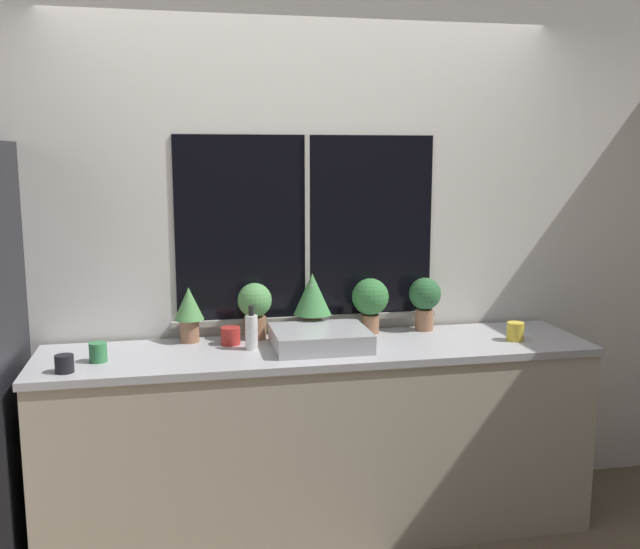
% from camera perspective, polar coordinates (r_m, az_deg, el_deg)
% --- Properties ---
extents(wall_back, '(8.00, 0.09, 2.70)m').
position_cam_1_polar(wall_back, '(3.67, -1.14, 1.97)').
color(wall_back, silver).
rests_on(wall_back, ground_plane).
extents(wall_right, '(0.06, 7.00, 2.70)m').
position_cam_1_polar(wall_right, '(5.35, 22.21, 3.64)').
color(wall_right, silver).
rests_on(wall_right, ground_plane).
extents(counter, '(2.63, 0.60, 0.93)m').
position_cam_1_polar(counter, '(3.56, -0.02, -13.05)').
color(counter, '#B2A893').
rests_on(counter, ground_plane).
extents(sink, '(0.45, 0.42, 0.27)m').
position_cam_1_polar(sink, '(3.39, 0.05, -5.10)').
color(sink, '#ADADB2').
rests_on(sink, counter).
extents(potted_plant_far_left, '(0.14, 0.14, 0.27)m').
position_cam_1_polar(potted_plant_far_left, '(3.52, -10.44, -2.78)').
color(potted_plant_far_left, '#9E6B4C').
rests_on(potted_plant_far_left, counter).
extents(potted_plant_left, '(0.17, 0.17, 0.28)m').
position_cam_1_polar(potted_plant_left, '(3.54, -5.24, -2.54)').
color(potted_plant_left, '#9E6B4C').
rests_on(potted_plant_left, counter).
extents(potted_plant_center, '(0.19, 0.19, 0.32)m').
position_cam_1_polar(potted_plant_center, '(3.57, -0.63, -1.84)').
color(potted_plant_center, '#9E6B4C').
rests_on(potted_plant_center, counter).
extents(potted_plant_right, '(0.19, 0.19, 0.28)m').
position_cam_1_polar(potted_plant_right, '(3.65, 4.04, -2.02)').
color(potted_plant_right, '#9E6B4C').
rests_on(potted_plant_right, counter).
extents(potted_plant_far_right, '(0.17, 0.17, 0.28)m').
position_cam_1_polar(potted_plant_far_right, '(3.73, 8.39, -1.89)').
color(potted_plant_far_right, '#9E6B4C').
rests_on(potted_plant_far_right, counter).
extents(soap_bottle, '(0.06, 0.06, 0.21)m').
position_cam_1_polar(soap_bottle, '(3.36, -5.50, -4.54)').
color(soap_bottle, white).
rests_on(soap_bottle, counter).
extents(mug_black, '(0.08, 0.08, 0.08)m').
position_cam_1_polar(mug_black, '(3.20, -19.77, -6.73)').
color(mug_black, black).
rests_on(mug_black, counter).
extents(mug_green, '(0.08, 0.08, 0.09)m').
position_cam_1_polar(mug_green, '(3.31, -17.33, -5.96)').
color(mug_green, '#38844C').
rests_on(mug_green, counter).
extents(mug_yellow, '(0.08, 0.08, 0.09)m').
position_cam_1_polar(mug_yellow, '(3.64, 15.36, -4.41)').
color(mug_yellow, gold).
rests_on(mug_yellow, counter).
extents(mug_red, '(0.09, 0.09, 0.08)m').
position_cam_1_polar(mug_red, '(3.47, -7.16, -4.89)').
color(mug_red, '#B72D28').
rests_on(mug_red, counter).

